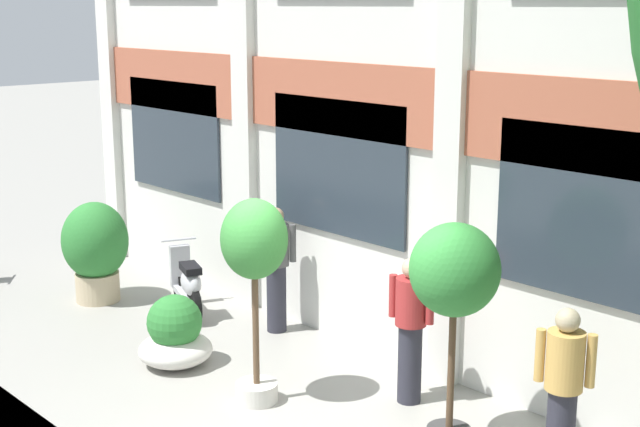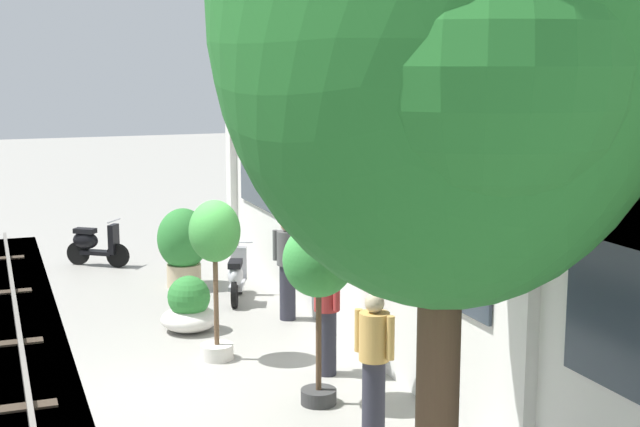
{
  "view_description": "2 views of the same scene",
  "coord_description": "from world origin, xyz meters",
  "px_view_note": "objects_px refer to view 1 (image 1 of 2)",
  "views": [
    {
      "loc": [
        6.03,
        -5.01,
        4.23
      ],
      "look_at": [
        -0.22,
        0.8,
        2.22
      ],
      "focal_mm": 50.0,
      "sensor_mm": 36.0,
      "label": 1
    },
    {
      "loc": [
        10.72,
        -2.28,
        4.13
      ],
      "look_at": [
        -0.53,
        1.97,
        2.08
      ],
      "focal_mm": 50.0,
      "sensor_mm": 36.0,
      "label": 2
    }
  ],
  "objects_px": {
    "potted_plant_wide_bowl": "(175,336)",
    "resident_near_plants": "(276,265)",
    "resident_by_doorway": "(563,389)",
    "potted_plant_glazed_jar": "(95,247)",
    "resident_watching_tracks": "(411,326)",
    "potted_plant_low_pan": "(454,279)",
    "scooter_second_parked": "(188,284)",
    "potted_plant_terracotta_small": "(254,255)"
  },
  "relations": [
    {
      "from": "potted_plant_low_pan",
      "to": "potted_plant_wide_bowl",
      "type": "relative_size",
      "value": 2.53
    },
    {
      "from": "potted_plant_wide_bowl",
      "to": "potted_plant_terracotta_small",
      "type": "bearing_deg",
      "value": 2.78
    },
    {
      "from": "potted_plant_wide_bowl",
      "to": "resident_watching_tracks",
      "type": "height_order",
      "value": "resident_watching_tracks"
    },
    {
      "from": "scooter_second_parked",
      "to": "resident_near_plants",
      "type": "xyz_separation_m",
      "value": [
        1.35,
        0.48,
        0.46
      ]
    },
    {
      "from": "resident_watching_tracks",
      "to": "potted_plant_glazed_jar",
      "type": "bearing_deg",
      "value": -96.07
    },
    {
      "from": "potted_plant_terracotta_small",
      "to": "potted_plant_wide_bowl",
      "type": "xyz_separation_m",
      "value": [
        -1.46,
        -0.07,
        -1.3
      ]
    },
    {
      "from": "potted_plant_glazed_jar",
      "to": "potted_plant_wide_bowl",
      "type": "relative_size",
      "value": 1.65
    },
    {
      "from": "potted_plant_terracotta_small",
      "to": "resident_near_plants",
      "type": "bearing_deg",
      "value": 134.02
    },
    {
      "from": "resident_by_doorway",
      "to": "scooter_second_parked",
      "type": "bearing_deg",
      "value": -119.82
    },
    {
      "from": "potted_plant_terracotta_small",
      "to": "scooter_second_parked",
      "type": "relative_size",
      "value": 1.71
    },
    {
      "from": "scooter_second_parked",
      "to": "potted_plant_glazed_jar",
      "type": "bearing_deg",
      "value": 45.64
    },
    {
      "from": "potted_plant_low_pan",
      "to": "resident_near_plants",
      "type": "distance_m",
      "value": 3.74
    },
    {
      "from": "potted_plant_low_pan",
      "to": "scooter_second_parked",
      "type": "bearing_deg",
      "value": 176.22
    },
    {
      "from": "potted_plant_terracotta_small",
      "to": "resident_near_plants",
      "type": "relative_size",
      "value": 1.35
    },
    {
      "from": "resident_watching_tracks",
      "to": "resident_near_plants",
      "type": "relative_size",
      "value": 0.97
    },
    {
      "from": "potted_plant_wide_bowl",
      "to": "resident_by_doorway",
      "type": "height_order",
      "value": "resident_by_doorway"
    },
    {
      "from": "resident_by_doorway",
      "to": "resident_watching_tracks",
      "type": "bearing_deg",
      "value": -125.2
    },
    {
      "from": "potted_plant_glazed_jar",
      "to": "resident_by_doorway",
      "type": "relative_size",
      "value": 0.9
    },
    {
      "from": "potted_plant_wide_bowl",
      "to": "resident_by_doorway",
      "type": "distance_m",
      "value": 4.74
    },
    {
      "from": "resident_by_doorway",
      "to": "potted_plant_glazed_jar",
      "type": "bearing_deg",
      "value": -114.76
    },
    {
      "from": "potted_plant_glazed_jar",
      "to": "resident_by_doorway",
      "type": "bearing_deg",
      "value": 4.38
    },
    {
      "from": "potted_plant_glazed_jar",
      "to": "resident_watching_tracks",
      "type": "relative_size",
      "value": 0.9
    },
    {
      "from": "potted_plant_wide_bowl",
      "to": "resident_near_plants",
      "type": "distance_m",
      "value": 1.72
    },
    {
      "from": "scooter_second_parked",
      "to": "resident_watching_tracks",
      "type": "height_order",
      "value": "resident_watching_tracks"
    },
    {
      "from": "potted_plant_glazed_jar",
      "to": "resident_watching_tracks",
      "type": "bearing_deg",
      "value": 8.24
    },
    {
      "from": "potted_plant_terracotta_small",
      "to": "potted_plant_wide_bowl",
      "type": "bearing_deg",
      "value": -177.22
    },
    {
      "from": "potted_plant_wide_bowl",
      "to": "resident_watching_tracks",
      "type": "distance_m",
      "value": 2.94
    },
    {
      "from": "potted_plant_low_pan",
      "to": "potted_plant_wide_bowl",
      "type": "distance_m",
      "value": 3.86
    },
    {
      "from": "potted_plant_wide_bowl",
      "to": "resident_near_plants",
      "type": "bearing_deg",
      "value": 91.6
    },
    {
      "from": "resident_by_doorway",
      "to": "resident_near_plants",
      "type": "distance_m",
      "value": 4.67
    },
    {
      "from": "potted_plant_terracotta_small",
      "to": "resident_watching_tracks",
      "type": "bearing_deg",
      "value": 47.18
    },
    {
      "from": "potted_plant_wide_bowl",
      "to": "resident_by_doorway",
      "type": "bearing_deg",
      "value": 13.21
    },
    {
      "from": "potted_plant_terracotta_small",
      "to": "scooter_second_parked",
      "type": "bearing_deg",
      "value": 159.33
    },
    {
      "from": "potted_plant_low_pan",
      "to": "scooter_second_parked",
      "type": "height_order",
      "value": "potted_plant_low_pan"
    },
    {
      "from": "resident_by_doorway",
      "to": "potted_plant_wide_bowl",
      "type": "bearing_deg",
      "value": -105.93
    },
    {
      "from": "scooter_second_parked",
      "to": "potted_plant_low_pan",
      "type": "bearing_deg",
      "value": -162.86
    },
    {
      "from": "potted_plant_wide_bowl",
      "to": "potted_plant_glazed_jar",
      "type": "bearing_deg",
      "value": 169.53
    },
    {
      "from": "potted_plant_glazed_jar",
      "to": "resident_by_doorway",
      "type": "distance_m",
      "value": 7.39
    },
    {
      "from": "scooter_second_parked",
      "to": "potted_plant_terracotta_small",
      "type": "bearing_deg",
      "value": -179.76
    },
    {
      "from": "resident_watching_tracks",
      "to": "potted_plant_wide_bowl",
      "type": "bearing_deg",
      "value": -77.82
    },
    {
      "from": "potted_plant_wide_bowl",
      "to": "resident_near_plants",
      "type": "height_order",
      "value": "resident_near_plants"
    },
    {
      "from": "scooter_second_parked",
      "to": "resident_by_doorway",
      "type": "xyz_separation_m",
      "value": [
        5.99,
        -0.07,
        0.44
      ]
    }
  ]
}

